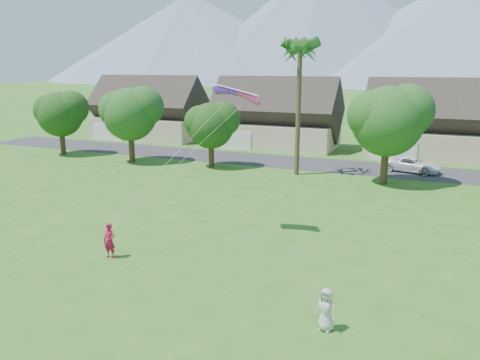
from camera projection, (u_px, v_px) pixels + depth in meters
The scene contains 10 objects.
ground at pixel (140, 331), 18.14m from camera, with size 500.00×500.00×0.00m, color #2D6019.
street at pixel (330, 165), 48.56m from camera, with size 90.00×7.00×0.01m, color #2D2D30.
kite_flyer at pixel (109, 241), 24.87m from camera, with size 0.70×0.46×1.93m, color #A71332.
watcher at pixel (326, 310), 18.02m from camera, with size 0.85×0.55×1.74m, color #B8B8B4.
parked_car at pixel (412, 164), 45.36m from camera, with size 2.45×5.30×1.47m, color white.
mountain_ridge at pixel (448, 28), 239.99m from camera, with size 540.00×240.00×70.00m.
houses_row at pixel (352, 123), 55.61m from camera, with size 72.75×8.19×8.86m.
tree_row at pixel (305, 124), 42.40m from camera, with size 62.27×6.67×8.45m.
fan_palm at pixel (300, 46), 41.61m from camera, with size 3.00×3.00×13.80m.
parafoil_kite at pixel (238, 93), 26.81m from camera, with size 2.87×1.26×0.50m.
Camera 1 is at (9.92, -13.44, 9.99)m, focal length 35.00 mm.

